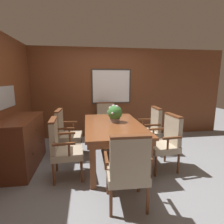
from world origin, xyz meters
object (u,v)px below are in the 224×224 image
dining_table (113,128)px  chair_left_far (66,131)px  chair_head_near (128,168)px  chair_right_far (150,128)px  chair_head_far (106,120)px  potted_plant (115,113)px  chair_left_near (62,146)px  chair_right_near (166,140)px  sideboard_cabinet (22,143)px

dining_table → chair_left_far: (-0.95, 0.41, -0.14)m
chair_head_near → chair_right_far: bearing=-116.6°
chair_head_far → chair_head_near: same height
chair_left_far → potted_plant: potted_plant is taller
dining_table → chair_head_near: bearing=-90.7°
chair_head_far → chair_left_near: size_ratio=1.00×
chair_head_far → potted_plant: size_ratio=2.85×
chair_head_far → chair_head_near: 2.62m
chair_right_near → potted_plant: potted_plant is taller
chair_right_near → chair_head_near: same height
potted_plant → dining_table: bearing=-114.6°
chair_right_near → chair_left_near: 1.81m
chair_right_near → chair_head_near: size_ratio=1.00×
dining_table → chair_head_far: chair_head_far is taller
sideboard_cabinet → chair_right_far: bearing=9.0°
dining_table → chair_left_far: 1.04m
potted_plant → chair_head_far: bearing=92.0°
chair_head_near → sideboard_cabinet: (-1.67, 1.30, -0.07)m
chair_left_far → chair_right_far: (1.86, 0.01, 0.00)m
dining_table → sideboard_cabinet: sideboard_cabinet is taller
chair_right_near → chair_head_near: bearing=-50.2°
dining_table → chair_right_near: chair_right_near is taller
chair_right_far → chair_left_near: (-1.82, -0.85, 0.00)m
chair_head_near → sideboard_cabinet: 2.11m
chair_head_far → chair_left_near: same height
chair_right_near → chair_left_far: 2.02m
chair_head_near → chair_left_far: bearing=-59.3°
chair_left_far → chair_left_near: (0.04, -0.84, 0.00)m
chair_right_near → chair_head_far: bearing=-157.1°
sideboard_cabinet → chair_right_near: bearing=-8.9°
chair_head_far → chair_right_near: bearing=-64.1°
chair_left_near → potted_plant: size_ratio=2.85×
chair_head_near → chair_right_far: same height
chair_right_near → chair_head_far: 1.94m
dining_table → chair_head_near: (-0.02, -1.29, -0.14)m
chair_head_near → chair_right_near: bearing=-133.8°
chair_left_far → chair_left_near: 0.84m
chair_head_far → chair_head_near: bearing=-91.9°
chair_left_near → sideboard_cabinet: bearing=57.0°
chair_head_far → chair_right_far: size_ratio=1.00×
chair_head_near → potted_plant: (0.07, 1.41, 0.41)m
dining_table → sideboard_cabinet: 1.69m
dining_table → chair_head_near: size_ratio=1.85×
chair_right_near → sideboard_cabinet: (-2.58, 0.41, -0.07)m
sideboard_cabinet → dining_table: bearing=-0.1°
dining_table → chair_right_far: bearing=24.4°
dining_table → chair_head_near: 1.30m
dining_table → chair_left_near: (-0.91, -0.44, -0.14)m
chair_head_far → chair_right_far: 1.28m
chair_left_near → potted_plant: (0.96, 0.55, 0.41)m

